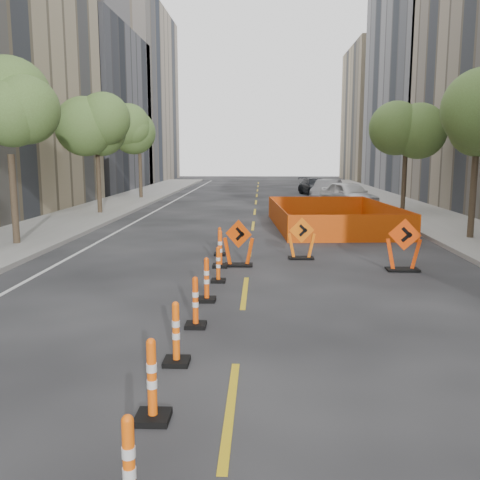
{
  "coord_description": "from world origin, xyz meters",
  "views": [
    {
      "loc": [
        0.4,
        -8.59,
        3.34
      ],
      "look_at": [
        -0.16,
        5.14,
        1.1
      ],
      "focal_mm": 40.0,
      "sensor_mm": 36.0,
      "label": 1
    }
  ],
  "objects_px": {
    "channelizer_6": "(220,249)",
    "parked_car_mid": "(327,190)",
    "parked_car_far": "(315,186)",
    "channelizer_5": "(218,264)",
    "chevron_sign_left": "(239,243)",
    "channelizer_3": "(195,302)",
    "channelizer_0": "(129,468)",
    "parked_car_near": "(349,195)",
    "chevron_sign_center": "(301,238)",
    "channelizer_1": "(152,380)",
    "channelizer_4": "(207,279)",
    "channelizer_2": "(176,333)",
    "chevron_sign_right": "(404,245)",
    "channelizer_7": "(220,241)"
  },
  "relations": [
    {
      "from": "parked_car_mid",
      "to": "parked_car_far",
      "type": "distance_m",
      "value": 5.2
    },
    {
      "from": "channelizer_1",
      "to": "channelizer_7",
      "type": "height_order",
      "value": "channelizer_1"
    },
    {
      "from": "chevron_sign_center",
      "to": "chevron_sign_right",
      "type": "relative_size",
      "value": 0.88
    },
    {
      "from": "channelizer_4",
      "to": "channelizer_6",
      "type": "height_order",
      "value": "channelizer_6"
    },
    {
      "from": "chevron_sign_left",
      "to": "parked_car_far",
      "type": "bearing_deg",
      "value": 101.6
    },
    {
      "from": "channelizer_6",
      "to": "chevron_sign_left",
      "type": "distance_m",
      "value": 0.59
    },
    {
      "from": "parked_car_mid",
      "to": "channelizer_4",
      "type": "bearing_deg",
      "value": -84.17
    },
    {
      "from": "channelizer_6",
      "to": "parked_car_mid",
      "type": "height_order",
      "value": "parked_car_mid"
    },
    {
      "from": "channelizer_2",
      "to": "channelizer_4",
      "type": "distance_m",
      "value": 3.68
    },
    {
      "from": "channelizer_1",
      "to": "channelizer_5",
      "type": "bearing_deg",
      "value": 88.21
    },
    {
      "from": "parked_car_near",
      "to": "parked_car_mid",
      "type": "bearing_deg",
      "value": 76.4
    },
    {
      "from": "channelizer_7",
      "to": "channelizer_2",
      "type": "bearing_deg",
      "value": -89.83
    },
    {
      "from": "channelizer_5",
      "to": "chevron_sign_left",
      "type": "xyz_separation_m",
      "value": [
        0.44,
        2.02,
        0.23
      ]
    },
    {
      "from": "chevron_sign_left",
      "to": "chevron_sign_center",
      "type": "xyz_separation_m",
      "value": [
        1.95,
        1.17,
        -0.03
      ]
    },
    {
      "from": "channelizer_0",
      "to": "parked_car_near",
      "type": "xyz_separation_m",
      "value": [
        6.49,
        28.51,
        0.3
      ]
    },
    {
      "from": "parked_car_far",
      "to": "channelizer_5",
      "type": "bearing_deg",
      "value": -112.54
    },
    {
      "from": "channelizer_0",
      "to": "channelizer_6",
      "type": "relative_size",
      "value": 0.93
    },
    {
      "from": "channelizer_0",
      "to": "channelizer_7",
      "type": "bearing_deg",
      "value": 90.84
    },
    {
      "from": "channelizer_1",
      "to": "chevron_sign_center",
      "type": "height_order",
      "value": "chevron_sign_center"
    },
    {
      "from": "channelizer_0",
      "to": "chevron_sign_center",
      "type": "height_order",
      "value": "chevron_sign_center"
    },
    {
      "from": "channelizer_1",
      "to": "channelizer_6",
      "type": "height_order",
      "value": "channelizer_6"
    },
    {
      "from": "channelizer_2",
      "to": "chevron_sign_right",
      "type": "height_order",
      "value": "chevron_sign_right"
    },
    {
      "from": "channelizer_1",
      "to": "chevron_sign_left",
      "type": "xyz_separation_m",
      "value": [
        0.68,
        9.39,
        0.16
      ]
    },
    {
      "from": "chevron_sign_left",
      "to": "parked_car_far",
      "type": "height_order",
      "value": "chevron_sign_left"
    },
    {
      "from": "channelizer_5",
      "to": "channelizer_2",
      "type": "bearing_deg",
      "value": -92.31
    },
    {
      "from": "channelizer_3",
      "to": "channelizer_5",
      "type": "bearing_deg",
      "value": 87.8
    },
    {
      "from": "channelizer_1",
      "to": "channelizer_6",
      "type": "bearing_deg",
      "value": 89.16
    },
    {
      "from": "channelizer_5",
      "to": "channelizer_6",
      "type": "height_order",
      "value": "channelizer_6"
    },
    {
      "from": "channelizer_7",
      "to": "chevron_sign_right",
      "type": "xyz_separation_m",
      "value": [
        5.43,
        -2.12,
        0.28
      ]
    },
    {
      "from": "channelizer_4",
      "to": "channelizer_2",
      "type": "bearing_deg",
      "value": -91.69
    },
    {
      "from": "chevron_sign_left",
      "to": "chevron_sign_center",
      "type": "distance_m",
      "value": 2.27
    },
    {
      "from": "channelizer_5",
      "to": "channelizer_3",
      "type": "bearing_deg",
      "value": -92.2
    },
    {
      "from": "chevron_sign_left",
      "to": "chevron_sign_center",
      "type": "bearing_deg",
      "value": 52.77
    },
    {
      "from": "channelizer_2",
      "to": "channelizer_4",
      "type": "xyz_separation_m",
      "value": [
        0.11,
        3.68,
        -0.01
      ]
    },
    {
      "from": "channelizer_1",
      "to": "channelizer_0",
      "type": "bearing_deg",
      "value": -84.77
    },
    {
      "from": "channelizer_0",
      "to": "parked_car_mid",
      "type": "xyz_separation_m",
      "value": [
        5.82,
        33.76,
        0.22
      ]
    },
    {
      "from": "channelizer_2",
      "to": "channelizer_0",
      "type": "bearing_deg",
      "value": -87.5
    },
    {
      "from": "channelizer_5",
      "to": "parked_car_far",
      "type": "relative_size",
      "value": 0.2
    },
    {
      "from": "parked_car_mid",
      "to": "parked_car_near",
      "type": "bearing_deg",
      "value": -64.35
    },
    {
      "from": "channelizer_3",
      "to": "channelizer_6",
      "type": "bearing_deg",
      "value": 89.52
    },
    {
      "from": "chevron_sign_center",
      "to": "parked_car_mid",
      "type": "xyz_separation_m",
      "value": [
        3.36,
        21.36,
        0.07
      ]
    },
    {
      "from": "channelizer_5",
      "to": "channelizer_7",
      "type": "distance_m",
      "value": 3.69
    },
    {
      "from": "parked_car_far",
      "to": "channelizer_4",
      "type": "bearing_deg",
      "value": -112.15
    },
    {
      "from": "channelizer_7",
      "to": "channelizer_6",
      "type": "bearing_deg",
      "value": -85.2
    },
    {
      "from": "chevron_sign_center",
      "to": "chevron_sign_left",
      "type": "bearing_deg",
      "value": -158.82
    },
    {
      "from": "channelizer_1",
      "to": "channelizer_2",
      "type": "distance_m",
      "value": 1.84
    },
    {
      "from": "channelizer_3",
      "to": "parked_car_near",
      "type": "relative_size",
      "value": 0.21
    },
    {
      "from": "channelizer_1",
      "to": "chevron_sign_left",
      "type": "distance_m",
      "value": 9.41
    },
    {
      "from": "chevron_sign_center",
      "to": "parked_car_far",
      "type": "xyz_separation_m",
      "value": [
        3.04,
        26.56,
        0.02
      ]
    },
    {
      "from": "channelizer_3",
      "to": "channelizer_6",
      "type": "relative_size",
      "value": 0.9
    }
  ]
}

